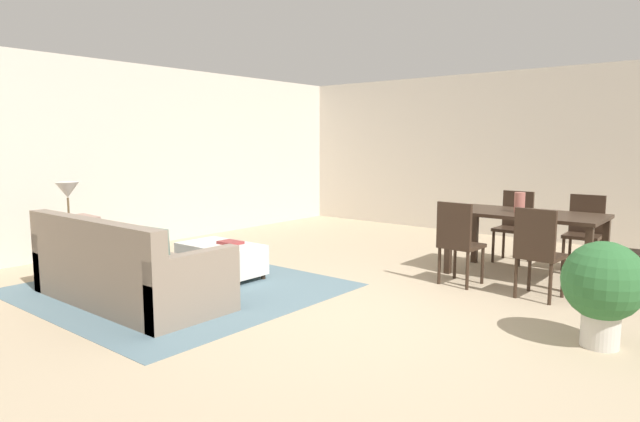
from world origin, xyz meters
TOP-DOWN VIEW (x-y plane):
  - ground_plane at (0.00, 0.00)m, footprint 10.80×10.80m
  - wall_back at (0.00, 5.00)m, footprint 9.00×0.12m
  - wall_left at (-4.50, 0.50)m, footprint 0.12×11.00m
  - area_rug at (-2.00, -0.43)m, footprint 3.00×2.80m
  - couch at (-1.99, -1.06)m, footprint 2.17×0.92m
  - ottoman_table at (-2.00, 0.16)m, footprint 0.97×0.59m
  - side_table at (-3.37, -0.92)m, footprint 0.40×0.40m
  - table_lamp at (-3.37, -0.92)m, footprint 0.26×0.26m
  - dining_table at (0.71, 2.38)m, footprint 1.65×0.89m
  - dining_chair_near_left at (0.26, 1.56)m, footprint 0.43×0.43m
  - dining_chair_near_right at (1.11, 1.56)m, footprint 0.43×0.43m
  - dining_chair_far_left at (0.31, 3.18)m, footprint 0.41×0.41m
  - dining_chair_far_right at (1.14, 3.22)m, footprint 0.41×0.41m
  - dining_chair_head_east at (1.86, 2.35)m, footprint 0.41×0.41m
  - vase_centerpiece at (0.64, 2.36)m, footprint 0.12×0.12m
  - book_on_ottoman at (-1.92, 0.23)m, footprint 0.26×0.20m
  - potted_plant at (1.89, 0.59)m, footprint 0.61×0.61m

SIDE VIEW (x-z plane):
  - ground_plane at x=0.00m, z-range 0.00..0.00m
  - area_rug at x=-2.00m, z-range 0.00..0.01m
  - ottoman_table at x=-2.00m, z-range 0.03..0.42m
  - couch at x=-1.99m, z-range -0.14..0.72m
  - book_on_ottoman at x=-1.92m, z-range 0.40..0.43m
  - side_table at x=-3.37m, z-range 0.17..0.75m
  - potted_plant at x=1.89m, z-range 0.07..0.90m
  - dining_chair_near_left at x=0.26m, z-range 0.06..0.98m
  - dining_chair_near_right at x=1.11m, z-range 0.06..0.98m
  - dining_chair_far_left at x=0.31m, z-range 0.06..0.98m
  - dining_chair_far_right at x=1.14m, z-range 0.06..0.98m
  - dining_chair_head_east at x=1.86m, z-range 0.06..0.98m
  - dining_table at x=0.71m, z-range 0.29..1.05m
  - vase_centerpiece at x=0.64m, z-range 0.76..0.99m
  - table_lamp at x=-3.37m, z-range 0.73..1.26m
  - wall_back at x=0.00m, z-range 0.00..2.70m
  - wall_left at x=-4.50m, z-range 0.00..2.70m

